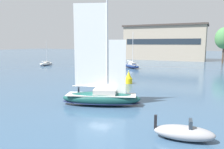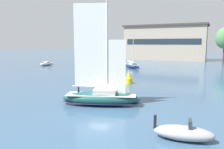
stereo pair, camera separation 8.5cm
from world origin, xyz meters
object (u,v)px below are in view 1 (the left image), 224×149
Objects in this scene: sailboat_moored_mid_channel at (46,64)px; channel_buoy at (129,78)px; tree_shore_left at (224,38)px; sailboat_main at (101,96)px; sailboat_moored_near_marina at (132,66)px; motor_tender at (184,133)px.

sailboat_moored_mid_channel is 3.33× the size of channel_buoy.
tree_shore_left is 1.61× the size of sailboat_moored_mid_channel.
sailboat_main is 14.29m from channel_buoy.
sailboat_moored_mid_channel is (-27.47, -4.75, -0.17)m from sailboat_moored_near_marina.
sailboat_moored_mid_channel reaches higher than channel_buoy.
sailboat_main is 1.61× the size of sailboat_moored_mid_channel.
sailboat_main is at bearing 150.42° from motor_tender.
tree_shore_left is 2.76× the size of motor_tender.
tree_shore_left reaches higher than sailboat_main.
sailboat_moored_near_marina is 47.47m from motor_tender.
tree_shore_left is 1.23× the size of sailboat_moored_near_marina.
channel_buoy is at bearing -71.32° from sailboat_moored_near_marina.
sailboat_moored_mid_channel is at bearing 138.67° from sailboat_main.
motor_tender is (47.20, -38.42, 0.01)m from sailboat_moored_mid_channel.
sailboat_main is 1.22× the size of sailboat_moored_near_marina.
motor_tender is (19.73, -43.17, -0.16)m from sailboat_moored_near_marina.
motor_tender is at bearing -29.58° from sailboat_main.
sailboat_moored_near_marina is 4.38× the size of channel_buoy.
sailboat_main reaches higher than sailboat_moored_near_marina.
tree_shore_left is at bearing 72.13° from channel_buoy.
tree_shore_left is 67.40m from sailboat_main.
tree_shore_left is 1.00× the size of sailboat_main.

